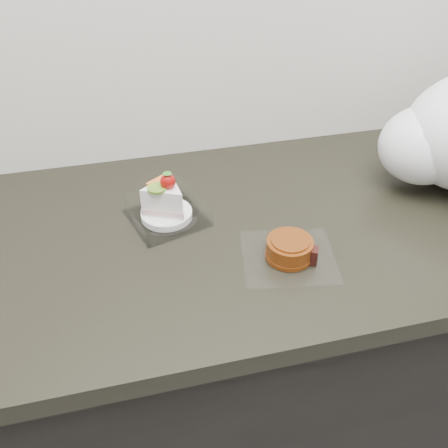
% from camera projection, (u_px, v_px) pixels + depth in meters
% --- Properties ---
extents(counter, '(2.04, 0.64, 0.90)m').
position_uv_depth(counter, '(240.00, 362.00, 1.27)').
color(counter, black).
rests_on(counter, ground).
extents(cake_tray, '(0.17, 0.17, 0.11)m').
position_uv_depth(cake_tray, '(166.00, 207.00, 0.99)').
color(cake_tray, white).
rests_on(cake_tray, counter).
extents(mooncake_wrap, '(0.20, 0.19, 0.04)m').
position_uv_depth(mooncake_wrap, '(290.00, 250.00, 0.91)').
color(mooncake_wrap, white).
rests_on(mooncake_wrap, counter).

